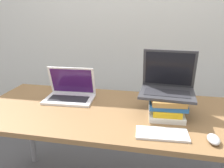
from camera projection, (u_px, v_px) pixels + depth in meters
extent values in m
cube|color=silver|center=(134.00, 14.00, 2.22)|extent=(8.00, 0.05, 2.70)
cube|color=brown|center=(114.00, 112.00, 1.43)|extent=(1.80, 0.76, 0.03)
cylinder|color=gray|center=(31.00, 127.00, 2.00)|extent=(0.05, 0.05, 0.73)
cube|color=silver|center=(69.00, 99.00, 1.58)|extent=(0.36, 0.24, 0.02)
cube|color=#232328|center=(69.00, 99.00, 1.56)|extent=(0.29, 0.13, 0.00)
cube|color=silver|center=(72.00, 81.00, 1.62)|extent=(0.35, 0.09, 0.22)
cube|color=#381451|center=(72.00, 81.00, 1.62)|extent=(0.31, 0.07, 0.19)
cube|color=white|center=(166.00, 112.00, 1.35)|extent=(0.22, 0.26, 0.03)
cube|color=gold|center=(166.00, 107.00, 1.35)|extent=(0.17, 0.26, 0.04)
cube|color=#235693|center=(167.00, 103.00, 1.33)|extent=(0.23, 0.23, 0.03)
cube|color=olive|center=(168.00, 98.00, 1.32)|extent=(0.21, 0.24, 0.03)
cube|color=#333338|center=(167.00, 93.00, 1.33)|extent=(0.34, 0.27, 0.02)
cube|color=#232328|center=(167.00, 93.00, 1.32)|extent=(0.28, 0.14, 0.00)
cube|color=#333338|center=(169.00, 69.00, 1.39)|extent=(0.33, 0.07, 0.25)
cube|color=black|center=(169.00, 69.00, 1.38)|extent=(0.30, 0.06, 0.22)
cube|color=silver|center=(162.00, 134.00, 1.14)|extent=(0.28, 0.14, 0.01)
cube|color=silver|center=(162.00, 133.00, 1.14)|extent=(0.25, 0.11, 0.00)
ellipsoid|color=#B2B2B7|center=(214.00, 139.00, 1.07)|extent=(0.06, 0.10, 0.03)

